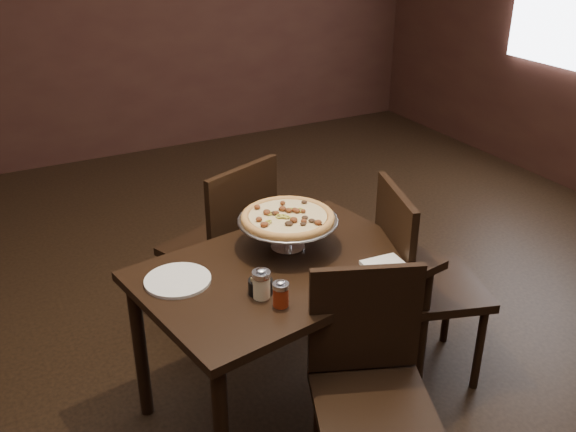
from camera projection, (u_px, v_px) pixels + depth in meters
name	position (u px, v px, depth m)	size (l,w,h in m)	color
room	(318.00, 87.00, 2.31)	(6.04, 7.04, 2.84)	black
dining_table	(283.00, 286.00, 2.59)	(1.23, 0.93, 0.70)	black
pizza_stand	(288.00, 218.00, 2.63)	(0.42, 0.42, 0.17)	silver
parmesan_shaker	(261.00, 284.00, 2.32)	(0.07, 0.07, 0.12)	#F5F0BE
pepper_flake_shaker	(281.00, 294.00, 2.28)	(0.06, 0.06, 0.10)	maroon
packet_caddy	(260.00, 286.00, 2.36)	(0.09, 0.09, 0.07)	black
napkin_stack	(387.00, 267.00, 2.52)	(0.16, 0.16, 0.02)	white
plate_left	(178.00, 280.00, 2.44)	(0.25, 0.25, 0.01)	white
plate_near	(351.00, 287.00, 2.40)	(0.24, 0.24, 0.01)	white
serving_spatula	(320.00, 221.00, 2.61)	(0.17, 0.17, 0.02)	silver
chair_far	(226.00, 242.00, 3.13)	(0.57, 0.57, 0.94)	black
chair_near	(369.00, 380.00, 2.27)	(0.53, 0.53, 0.87)	black
chair_side	(417.00, 277.00, 2.84)	(0.55, 0.55, 0.94)	black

